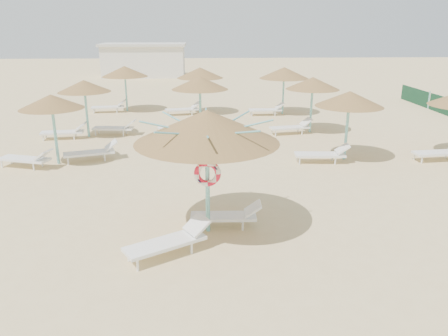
{
  "coord_description": "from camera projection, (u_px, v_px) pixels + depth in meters",
  "views": [
    {
      "loc": [
        -0.29,
        -10.56,
        5.06
      ],
      "look_at": [
        0.3,
        0.83,
        1.3
      ],
      "focal_mm": 35.0,
      "sensor_mm": 36.0,
      "label": 1
    }
  ],
  "objects": [
    {
      "name": "lounger_main_b",
      "position": [
        228.0,
        215.0,
        11.39
      ],
      "size": [
        1.86,
        0.62,
        0.67
      ],
      "rotation": [
        0.0,
        0.0,
        -0.03
      ],
      "color": "white",
      "rests_on": "ground"
    },
    {
      "name": "service_hut",
      "position": [
        144.0,
        60.0,
        44.0
      ],
      "size": [
        8.4,
        4.4,
        3.25
      ],
      "color": "silver",
      "rests_on": "ground"
    },
    {
      "name": "palapa_field",
      "position": [
        237.0,
        84.0,
        21.12
      ],
      "size": [
        19.27,
        13.41,
        2.72
      ],
      "color": "#71C4C5",
      "rests_on": "ground"
    },
    {
      "name": "lounger_main_a",
      "position": [
        171.0,
        240.0,
        10.0
      ],
      "size": [
        2.05,
        1.56,
        0.74
      ],
      "rotation": [
        0.0,
        0.0,
        0.54
      ],
      "color": "white",
      "rests_on": "ground"
    },
    {
      "name": "ground",
      "position": [
        214.0,
        224.0,
        11.62
      ],
      "size": [
        120.0,
        120.0,
        0.0
      ],
      "primitive_type": "plane",
      "color": "#DABD85",
      "rests_on": "ground"
    },
    {
      "name": "main_palapa",
      "position": [
        207.0,
        127.0,
        10.4
      ],
      "size": [
        3.51,
        3.51,
        3.15
      ],
      "color": "#71C4C5",
      "rests_on": "ground"
    }
  ]
}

